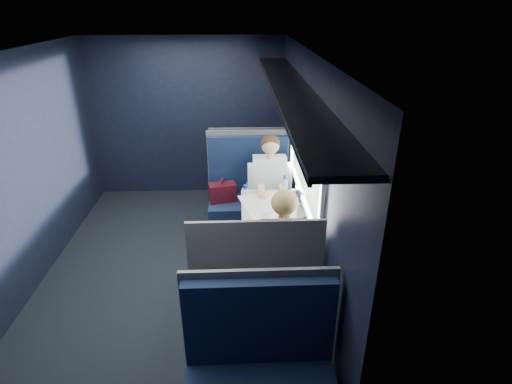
{
  "coord_description": "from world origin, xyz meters",
  "views": [
    {
      "loc": [
        0.74,
        -3.66,
        2.7
      ],
      "look_at": [
        0.9,
        0.0,
        0.95
      ],
      "focal_mm": 28.0,
      "sensor_mm": 36.0,
      "label": 1
    }
  ],
  "objects_px": {
    "seat_row_front": "(247,173)",
    "bottle_small": "(285,186)",
    "table": "(269,216)",
    "laptop": "(298,206)",
    "seat_bay_far": "(255,290)",
    "woman": "(282,249)",
    "seat_row_back": "(261,380)",
    "seat_bay_near": "(248,200)",
    "cup": "(293,193)",
    "man": "(270,184)"
  },
  "relations": [
    {
      "from": "seat_row_back",
      "to": "cup",
      "type": "bearing_deg",
      "value": 77.28
    },
    {
      "from": "woman",
      "to": "laptop",
      "type": "relative_size",
      "value": 3.51
    },
    {
      "from": "woman",
      "to": "bottle_small",
      "type": "xyz_separation_m",
      "value": [
        0.14,
        1.05,
        0.12
      ]
    },
    {
      "from": "table",
      "to": "bottle_small",
      "type": "relative_size",
      "value": 4.15
    },
    {
      "from": "seat_row_back",
      "to": "man",
      "type": "xyz_separation_m",
      "value": [
        0.25,
        2.5,
        0.31
      ]
    },
    {
      "from": "seat_row_back",
      "to": "man",
      "type": "bearing_deg",
      "value": 84.28
    },
    {
      "from": "bottle_small",
      "to": "cup",
      "type": "relative_size",
      "value": 2.9
    },
    {
      "from": "seat_bay_near",
      "to": "cup",
      "type": "xyz_separation_m",
      "value": [
        0.49,
        -0.57,
        0.36
      ]
    },
    {
      "from": "man",
      "to": "bottle_small",
      "type": "distance_m",
      "value": 0.4
    },
    {
      "from": "seat_bay_near",
      "to": "seat_bay_far",
      "type": "distance_m",
      "value": 1.75
    },
    {
      "from": "seat_row_back",
      "to": "cup",
      "type": "height_order",
      "value": "seat_row_back"
    },
    {
      "from": "seat_row_front",
      "to": "seat_row_back",
      "type": "height_order",
      "value": "same"
    },
    {
      "from": "seat_bay_far",
      "to": "bottle_small",
      "type": "relative_size",
      "value": 5.23
    },
    {
      "from": "laptop",
      "to": "bottle_small",
      "type": "xyz_separation_m",
      "value": [
        -0.1,
        0.39,
        0.04
      ]
    },
    {
      "from": "seat_row_front",
      "to": "man",
      "type": "relative_size",
      "value": 0.88
    },
    {
      "from": "seat_bay_near",
      "to": "cup",
      "type": "distance_m",
      "value": 0.83
    },
    {
      "from": "table",
      "to": "laptop",
      "type": "distance_m",
      "value": 0.33
    },
    {
      "from": "seat_row_front",
      "to": "seat_row_back",
      "type": "xyz_separation_m",
      "value": [
        0.0,
        -3.59,
        0.0
      ]
    },
    {
      "from": "bottle_small",
      "to": "seat_bay_far",
      "type": "bearing_deg",
      "value": -107.55
    },
    {
      "from": "table",
      "to": "seat_row_back",
      "type": "distance_m",
      "value": 1.82
    },
    {
      "from": "seat_row_front",
      "to": "cup",
      "type": "distance_m",
      "value": 1.61
    },
    {
      "from": "man",
      "to": "bottle_small",
      "type": "relative_size",
      "value": 5.49
    },
    {
      "from": "laptop",
      "to": "bottle_small",
      "type": "relative_size",
      "value": 1.57
    },
    {
      "from": "man",
      "to": "cup",
      "type": "distance_m",
      "value": 0.46
    },
    {
      "from": "seat_bay_near",
      "to": "man",
      "type": "bearing_deg",
      "value": -33.34
    },
    {
      "from": "seat_bay_far",
      "to": "seat_row_front",
      "type": "bearing_deg",
      "value": 90.0
    },
    {
      "from": "table",
      "to": "cup",
      "type": "height_order",
      "value": "cup"
    },
    {
      "from": "seat_row_back",
      "to": "man",
      "type": "height_order",
      "value": "man"
    },
    {
      "from": "woman",
      "to": "seat_bay_far",
      "type": "bearing_deg",
      "value": -146.18
    },
    {
      "from": "cup",
      "to": "woman",
      "type": "bearing_deg",
      "value": -102.5
    },
    {
      "from": "man",
      "to": "bottle_small",
      "type": "bearing_deg",
      "value": -68.9
    },
    {
      "from": "seat_bay_near",
      "to": "seat_row_back",
      "type": "distance_m",
      "value": 2.67
    },
    {
      "from": "woman",
      "to": "laptop",
      "type": "xyz_separation_m",
      "value": [
        0.23,
        0.66,
        0.08
      ]
    },
    {
      "from": "man",
      "to": "laptop",
      "type": "distance_m",
      "value": 0.79
    },
    {
      "from": "seat_bay_far",
      "to": "woman",
      "type": "xyz_separation_m",
      "value": [
        0.25,
        0.17,
        0.31
      ]
    },
    {
      "from": "cup",
      "to": "seat_bay_near",
      "type": "bearing_deg",
      "value": 130.54
    },
    {
      "from": "man",
      "to": "seat_bay_far",
      "type": "bearing_deg",
      "value": -99.03
    },
    {
      "from": "cup",
      "to": "seat_row_front",
      "type": "bearing_deg",
      "value": 107.6
    },
    {
      "from": "seat_row_front",
      "to": "seat_row_back",
      "type": "distance_m",
      "value": 3.59
    },
    {
      "from": "woman",
      "to": "laptop",
      "type": "distance_m",
      "value": 0.7
    },
    {
      "from": "table",
      "to": "seat_row_front",
      "type": "distance_m",
      "value": 1.82
    },
    {
      "from": "seat_row_front",
      "to": "bottle_small",
      "type": "distance_m",
      "value": 1.56
    },
    {
      "from": "man",
      "to": "woman",
      "type": "relative_size",
      "value": 1.0
    },
    {
      "from": "seat_row_back",
      "to": "table",
      "type": "bearing_deg",
      "value": 84.2
    },
    {
      "from": "bottle_small",
      "to": "woman",
      "type": "bearing_deg",
      "value": -97.36
    },
    {
      "from": "table",
      "to": "laptop",
      "type": "xyz_separation_m",
      "value": [
        0.3,
        -0.05,
        0.14
      ]
    },
    {
      "from": "seat_bay_near",
      "to": "cup",
      "type": "bearing_deg",
      "value": -49.46
    },
    {
      "from": "seat_row_back",
      "to": "seat_bay_near",
      "type": "bearing_deg",
      "value": 90.28
    },
    {
      "from": "laptop",
      "to": "cup",
      "type": "height_order",
      "value": "laptop"
    },
    {
      "from": "seat_bay_near",
      "to": "bottle_small",
      "type": "bearing_deg",
      "value": -52.8
    }
  ]
}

